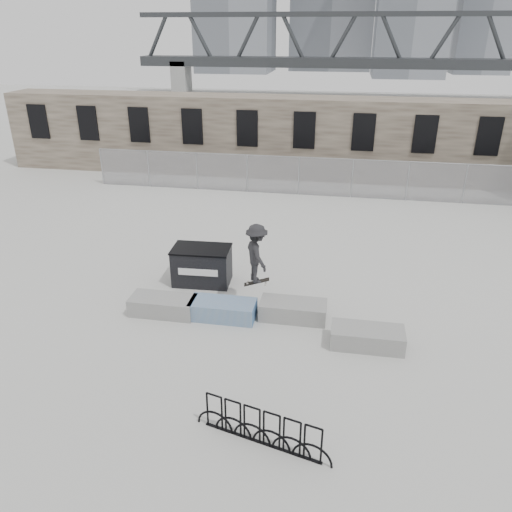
{
  "coord_description": "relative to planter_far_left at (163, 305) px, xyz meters",
  "views": [
    {
      "loc": [
        2.25,
        -12.86,
        8.07
      ],
      "look_at": [
        -0.33,
        1.63,
        1.3
      ],
      "focal_mm": 35.0,
      "sensor_mm": 36.0,
      "label": 1
    }
  ],
  "objects": [
    {
      "name": "truss_bridge",
      "position": [
        12.91,
        55.26,
        3.84
      ],
      "size": [
        70.0,
        3.0,
        9.8
      ],
      "color": "#2D3033",
      "rests_on": "ground"
    },
    {
      "name": "ground",
      "position": [
        2.91,
        0.26,
        -0.3
      ],
      "size": [
        120.0,
        120.0,
        0.0
      ],
      "primitive_type": "plane",
      "color": "beige",
      "rests_on": "ground"
    },
    {
      "name": "planter_offset",
      "position": [
        6.16,
        -0.68,
        0.0
      ],
      "size": [
        2.0,
        0.9,
        0.55
      ],
      "color": "gray",
      "rests_on": "ground"
    },
    {
      "name": "bike_rack",
      "position": [
        3.88,
        -4.73,
        0.14
      ],
      "size": [
        3.05,
        0.84,
        0.9
      ],
      "rotation": [
        0.0,
        0.0,
        -0.25
      ],
      "color": "black",
      "rests_on": "ground"
    },
    {
      "name": "dumpster",
      "position": [
        0.64,
        2.2,
        0.36
      ],
      "size": [
        2.02,
        1.29,
        1.29
      ],
      "rotation": [
        0.0,
        0.0,
        0.05
      ],
      "color": "black",
      "rests_on": "ground"
    },
    {
      "name": "chainlink_fence",
      "position": [
        2.91,
        12.76,
        0.74
      ],
      "size": [
        22.06,
        0.06,
        2.02
      ],
      "color": "gray",
      "rests_on": "ground"
    },
    {
      "name": "planter_center_left",
      "position": [
        1.86,
        0.07,
        0.0
      ],
      "size": [
        2.0,
        0.9,
        0.55
      ],
      "color": "#35659F",
      "rests_on": "ground"
    },
    {
      "name": "planter_center_right",
      "position": [
        3.98,
        0.42,
        0.0
      ],
      "size": [
        2.0,
        0.9,
        0.55
      ],
      "color": "gray",
      "rests_on": "ground"
    },
    {
      "name": "skateboarder",
      "position": [
        2.78,
        0.88,
        1.55
      ],
      "size": [
        1.2,
        1.39,
        2.02
      ],
      "rotation": [
        0.0,
        0.0,
        2.09
      ],
      "color": "black",
      "rests_on": "ground"
    },
    {
      "name": "planter_far_left",
      "position": [
        0.0,
        0.0,
        0.0
      ],
      "size": [
        2.0,
        0.9,
        0.55
      ],
      "color": "gray",
      "rests_on": "ground"
    },
    {
      "name": "stone_wall",
      "position": [
        2.91,
        16.5,
        1.96
      ],
      "size": [
        36.0,
        2.58,
        4.5
      ],
      "color": "brown",
      "rests_on": "ground"
    }
  ]
}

